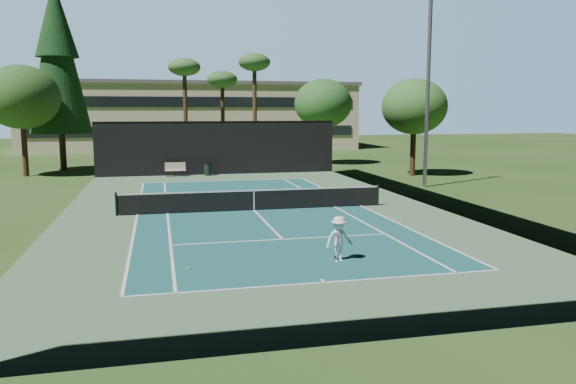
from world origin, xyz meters
The scene contains 22 objects.
ground centered at (0.00, 0.00, 0.00)m, with size 160.00×160.00×0.00m, color #2D4B1C.
apron_slab centered at (0.00, 0.00, 0.01)m, with size 18.00×32.00×0.01m, color #517451.
court_surface centered at (0.00, 0.00, 0.01)m, with size 10.97×23.77×0.01m, color #1C5A59.
court_lines centered at (0.00, 0.00, 0.02)m, with size 11.07×23.87×0.01m.
tennis_net centered at (0.00, 0.00, 0.56)m, with size 12.90×0.10×1.10m.
fence centered at (0.00, 0.06, 2.01)m, with size 18.04×32.05×4.03m.
player centered at (1.11, -9.77, 0.74)m, with size 0.95×0.55×1.48m, color white.
tennis_ball_a centered at (-3.65, -9.67, 0.04)m, with size 0.07×0.07×0.07m, color #BDCC2E.
tennis_ball_b centered at (-0.49, 3.19, 0.03)m, with size 0.07×0.07×0.07m, color #CCDA31.
tennis_ball_c centered at (-0.13, 4.73, 0.03)m, with size 0.06×0.06×0.06m, color #C8E534.
tennis_ball_d centered at (-6.98, 2.32, 0.04)m, with size 0.08×0.08×0.08m, color #C2D530.
park_bench centered at (-3.26, 15.45, 0.55)m, with size 1.50×0.45×1.02m.
trash_bin centered at (-0.88, 15.37, 0.48)m, with size 0.56×0.56×0.95m.
pine_tree centered at (-12.00, 22.00, 9.55)m, with size 4.80×4.80×15.00m.
palm_a centered at (-2.00, 24.00, 8.19)m, with size 2.80×2.80×9.32m.
palm_b centered at (1.50, 26.00, 7.36)m, with size 2.80×2.80×8.42m.
palm_c centered at (4.00, 23.00, 8.60)m, with size 2.80×2.80×9.77m.
decid_tree_a centered at (10.00, 22.00, 5.42)m, with size 5.12×5.12×7.62m.
decid_tree_b centered at (14.00, 12.00, 5.08)m, with size 4.80×4.80×7.14m.
decid_tree_c centered at (-14.00, 18.00, 5.76)m, with size 5.44×5.44×8.09m.
campus_building centered at (0.00, 45.98, 4.21)m, with size 40.50×12.50×8.30m.
light_pole centered at (12.00, 6.00, 6.46)m, with size 0.90×0.25×12.22m.
Camera 1 is at (-4.44, -26.49, 4.80)m, focal length 35.00 mm.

